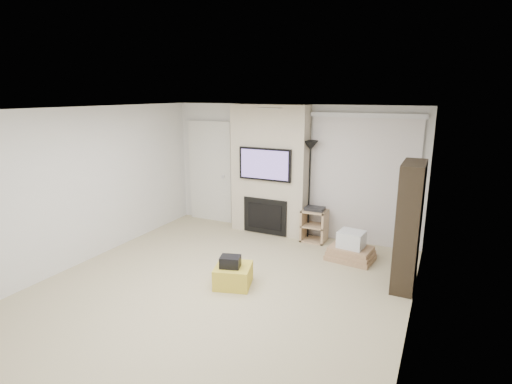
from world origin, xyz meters
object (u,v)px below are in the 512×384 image
at_px(floor_lamp, 310,162).
at_px(bookshelf, 409,226).
at_px(ottoman, 233,276).
at_px(box_stack, 351,249).
at_px(av_stand, 314,223).

bearing_deg(floor_lamp, bookshelf, -33.69).
relative_size(ottoman, box_stack, 0.63).
bearing_deg(av_stand, bookshelf, -33.95).
relative_size(ottoman, floor_lamp, 0.27).
distance_m(floor_lamp, av_stand, 1.14).
bearing_deg(bookshelf, box_stack, 147.17).
xyz_separation_m(ottoman, box_stack, (1.32, 1.65, 0.04)).
bearing_deg(box_stack, bookshelf, -32.83).
relative_size(floor_lamp, av_stand, 2.83).
bearing_deg(box_stack, ottoman, -128.74).
xyz_separation_m(floor_lamp, bookshelf, (1.86, -1.24, -0.57)).
height_order(floor_lamp, bookshelf, floor_lamp).
distance_m(ottoman, floor_lamp, 2.69).
height_order(ottoman, av_stand, av_stand).
xyz_separation_m(floor_lamp, av_stand, (0.15, -0.09, -1.12)).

